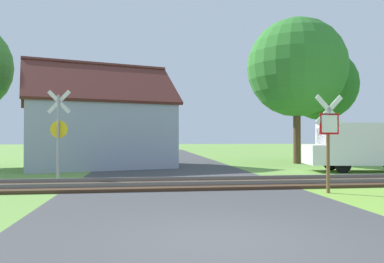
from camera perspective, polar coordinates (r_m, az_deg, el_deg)
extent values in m
plane|color=#6B9942|center=(5.98, 4.89, -16.38)|extent=(160.00, 160.00, 0.00)
cube|color=#424244|center=(7.89, 1.72, -12.54)|extent=(7.19, 80.00, 0.01)
cube|color=#422D1E|center=(12.42, -1.71, -8.03)|extent=(60.00, 2.60, 0.10)
cube|color=slate|center=(13.11, -2.02, -7.16)|extent=(60.00, 0.08, 0.12)
cube|color=slate|center=(11.70, -1.36, -7.93)|extent=(60.00, 0.08, 0.12)
cylinder|color=brown|center=(11.38, 20.01, -2.52)|extent=(0.10, 0.10, 2.52)
cube|color=red|center=(11.33, 20.17, 1.10)|extent=(0.60, 0.09, 0.60)
cube|color=white|center=(11.31, 20.23, 1.10)|extent=(0.49, 0.06, 0.49)
cube|color=white|center=(11.35, 20.16, 3.09)|extent=(0.88, 0.11, 0.88)
cube|color=white|center=(11.35, 20.16, 3.09)|extent=(0.88, 0.11, 0.88)
cylinder|color=#9E9EA5|center=(14.39, -19.73, -0.94)|extent=(0.09, 0.09, 3.14)
cube|color=white|center=(14.50, -19.61, 4.28)|extent=(0.87, 0.19, 0.88)
cube|color=white|center=(14.50, -19.61, 4.28)|extent=(0.87, 0.19, 0.88)
cylinder|color=yellow|center=(14.45, -19.62, 0.31)|extent=(0.63, 0.15, 0.64)
cube|color=#99A3B7|center=(20.64, -14.17, -0.56)|extent=(8.43, 7.20, 3.40)
cube|color=#562823|center=(19.53, -13.47, 7.49)|extent=(8.12, 5.07, 2.39)
cube|color=#562823|center=(22.15, -14.73, 6.51)|extent=(8.12, 5.07, 2.39)
cube|color=brown|center=(21.29, -8.84, 7.36)|extent=(0.62, 0.62, 1.10)
cylinder|color=#513823|center=(26.40, 19.15, -0.66)|extent=(0.41, 0.41, 3.33)
sphere|color=#286B23|center=(26.63, 19.12, 6.77)|extent=(4.75, 4.75, 4.75)
cylinder|color=#513823|center=(23.45, 15.70, -0.35)|extent=(0.44, 0.44, 3.58)
sphere|color=#337A2D|center=(23.83, 15.66, 9.37)|extent=(5.96, 5.96, 5.96)
cube|color=white|center=(19.17, 25.16, -1.70)|extent=(4.44, 2.50, 1.90)
cube|color=white|center=(18.33, 18.15, -3.35)|extent=(0.96, 1.89, 0.90)
cube|color=#19232D|center=(18.42, 19.24, -0.74)|extent=(0.28, 1.60, 0.85)
cube|color=navy|center=(20.06, 24.06, -2.62)|extent=(3.74, 0.57, 0.16)
cylinder|color=black|center=(19.41, 20.37, -4.52)|extent=(0.70, 0.28, 0.68)
cylinder|color=black|center=(17.95, 22.02, -4.82)|extent=(0.70, 0.28, 0.68)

